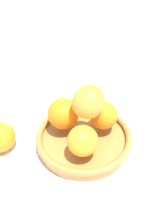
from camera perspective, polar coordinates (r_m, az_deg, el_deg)
The scene contains 5 objects.
ground_plane at distance 0.60m, azimuth 0.00°, elevation -7.93°, with size 4.00×4.00×0.00m, color silver.
fruit_bowl at distance 0.59m, azimuth 0.00°, elevation -6.64°, with size 0.26×0.26×0.04m.
orange_pile at distance 0.54m, azimuth -0.01°, elevation -0.39°, with size 0.18×0.17×0.14m.
stray_orange at distance 0.60m, azimuth -21.13°, elevation -6.15°, with size 0.08×0.08×0.08m, color orange.
drinking_glass at distance 0.44m, azimuth -18.98°, elevation -24.45°, with size 0.08×0.08×0.13m, color white.
Camera 1 is at (-0.36, -0.18, 0.45)m, focal length 35.00 mm.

